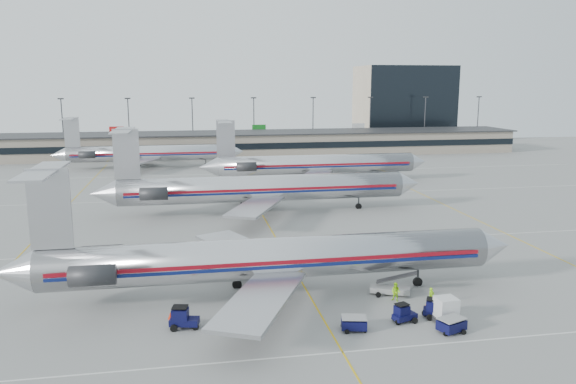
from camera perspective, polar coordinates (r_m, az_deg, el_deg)
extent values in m
plane|color=gray|center=(59.03, 0.79, -8.14)|extent=(260.00, 260.00, 0.00)
cube|color=silver|center=(68.40, -0.81, -5.43)|extent=(160.00, 0.15, 0.02)
cube|color=gray|center=(153.98, -6.19, 4.84)|extent=(160.00, 16.00, 6.00)
cube|color=black|center=(145.92, -5.96, 4.59)|extent=(160.00, 0.20, 1.60)
cube|color=#2D2D30|center=(153.68, -6.21, 5.99)|extent=(162.00, 17.00, 0.30)
cylinder|color=#38383D|center=(170.65, -21.91, 6.23)|extent=(0.30, 0.30, 15.00)
cube|color=#2D2D30|center=(170.29, -22.09, 8.78)|extent=(1.60, 0.40, 0.35)
cylinder|color=#38383D|center=(167.95, -15.85, 6.54)|extent=(0.30, 0.30, 15.00)
cube|color=#2D2D30|center=(167.59, -15.99, 9.13)|extent=(1.60, 0.40, 0.35)
cylinder|color=#38383D|center=(167.16, -9.66, 6.78)|extent=(0.30, 0.30, 15.00)
cube|color=#2D2D30|center=(166.80, -9.75, 9.38)|extent=(1.60, 0.40, 0.35)
cylinder|color=#38383D|center=(168.31, -3.48, 6.94)|extent=(0.30, 0.30, 15.00)
cube|color=#2D2D30|center=(167.94, -3.51, 9.53)|extent=(1.60, 0.40, 0.35)
cylinder|color=#38383D|center=(171.35, 2.55, 7.02)|extent=(0.30, 0.30, 15.00)
cube|color=#2D2D30|center=(170.99, 2.57, 9.56)|extent=(1.60, 0.40, 0.35)
cylinder|color=#38383D|center=(176.18, 8.31, 7.03)|extent=(0.30, 0.30, 15.00)
cube|color=#2D2D30|center=(175.83, 8.38, 9.50)|extent=(1.60, 0.40, 0.35)
cylinder|color=#38383D|center=(182.67, 13.72, 6.97)|extent=(0.30, 0.30, 15.00)
cube|color=#2D2D30|center=(182.33, 13.83, 9.35)|extent=(1.60, 0.40, 0.35)
cylinder|color=#38383D|center=(190.64, 18.71, 6.86)|extent=(0.30, 0.30, 15.00)
cube|color=#2D2D30|center=(190.32, 18.85, 9.14)|extent=(1.60, 0.40, 0.35)
cube|color=tan|center=(196.77, 11.62, 8.78)|extent=(30.00, 20.00, 25.00)
cylinder|color=silver|center=(51.80, -1.62, -6.74)|extent=(40.85, 3.78, 3.78)
cone|color=silver|center=(59.09, 20.13, -5.18)|extent=(3.27, 3.78, 3.78)
cone|color=#B1B1B6|center=(53.42, -26.17, -7.35)|extent=(3.68, 3.78, 3.78)
cube|color=maroon|center=(49.97, -1.30, -7.23)|extent=(38.81, 0.05, 0.36)
cube|color=#0C1754|center=(50.10, -1.29, -7.67)|extent=(38.81, 0.05, 0.29)
cube|color=#B1B1B6|center=(58.65, -4.65, -5.68)|extent=(9.50, 13.85, 0.33)
cube|color=#B1B1B6|center=(45.21, -2.84, -10.83)|extent=(9.50, 13.85, 0.33)
cube|color=#B1B1B6|center=(51.23, -23.05, -1.63)|extent=(3.47, 0.26, 6.94)
cube|color=#B1B1B6|center=(50.73, -23.67, 1.97)|extent=(2.45, 10.72, 0.18)
cylinder|color=#2D2D30|center=(54.57, -18.31, -6.05)|extent=(3.68, 1.74, 1.74)
cylinder|color=#2D2D30|center=(49.08, -19.24, -8.01)|extent=(3.68, 1.74, 1.74)
cylinder|color=#2D2D30|center=(56.48, 13.05, -8.43)|extent=(0.20, 0.20, 1.69)
cylinder|color=#2D2D30|center=(50.08, -4.71, -10.73)|extent=(0.20, 0.20, 1.69)
cylinder|color=#2D2D30|center=(54.65, -5.21, -8.85)|extent=(0.20, 0.20, 1.69)
cylinder|color=black|center=(56.64, 13.03, -8.89)|extent=(0.92, 0.31, 0.92)
cylinder|color=silver|center=(84.73, -2.48, 0.37)|extent=(42.77, 3.96, 3.96)
cone|color=silver|center=(90.70, 12.14, 0.84)|extent=(3.42, 3.96, 3.96)
cone|color=#B1B1B6|center=(84.88, -18.26, -0.16)|extent=(3.85, 3.96, 3.96)
cube|color=maroon|center=(82.77, -2.29, 0.23)|extent=(40.63, 0.05, 0.37)
cube|color=#0C1754|center=(82.85, -2.29, -0.06)|extent=(40.63, 0.05, 0.30)
cube|color=#B1B1B6|center=(91.99, -4.42, 0.52)|extent=(9.94, 14.50, 0.34)
cube|color=#B1B1B6|center=(77.41, -3.29, -1.46)|extent=(9.94, 14.50, 0.34)
cube|color=#B1B1B6|center=(83.59, -16.10, 3.70)|extent=(3.64, 0.27, 7.27)
cube|color=#B1B1B6|center=(83.28, -16.44, 6.03)|extent=(2.57, 11.23, 0.19)
cylinder|color=#2D2D30|center=(87.08, -13.27, 0.59)|extent=(3.85, 1.82, 1.82)
cylinder|color=#2D2D30|center=(81.10, -13.48, -0.17)|extent=(3.85, 1.82, 1.82)
cylinder|color=#2D2D30|center=(88.51, 7.19, -1.13)|extent=(0.21, 0.21, 1.76)
cylinder|color=#2D2D30|center=(82.46, -4.43, -1.98)|extent=(0.21, 0.21, 1.76)
cylinder|color=#2D2D30|center=(87.44, -4.77, -1.23)|extent=(0.21, 0.21, 1.76)
cylinder|color=black|center=(88.62, 7.18, -1.45)|extent=(0.96, 0.32, 0.96)
cylinder|color=silver|center=(111.11, 2.99, 2.83)|extent=(38.94, 3.79, 3.79)
cone|color=silver|center=(117.70, 13.06, 3.02)|extent=(3.28, 3.79, 3.79)
cone|color=#B1B1B6|center=(108.30, -8.07, 2.52)|extent=(3.69, 3.79, 3.79)
cube|color=maroon|center=(109.25, 3.22, 2.77)|extent=(36.99, 0.05, 0.36)
cube|color=#0C1754|center=(109.31, 3.22, 2.55)|extent=(36.99, 0.05, 0.29)
cube|color=#B1B1B6|center=(117.76, 1.22, 2.80)|extent=(9.53, 13.89, 0.33)
cube|color=#B1B1B6|center=(103.90, 2.78, 1.69)|extent=(9.53, 13.89, 0.33)
cube|color=#B1B1B6|center=(107.82, -6.34, 5.41)|extent=(3.48, 0.26, 6.97)
cube|color=#B1B1B6|center=(107.53, -6.54, 7.14)|extent=(2.46, 10.76, 0.18)
cylinder|color=#2D2D30|center=(111.60, -4.55, 3.00)|extent=(3.69, 1.74, 1.74)
cylinder|color=#2D2D30|center=(105.85, -4.24, 2.57)|extent=(3.69, 1.74, 1.74)
cylinder|color=#2D2D30|center=(115.27, 9.44, 1.61)|extent=(0.20, 0.20, 1.69)
cylinder|color=#2D2D30|center=(108.51, 1.69, 1.17)|extent=(0.20, 0.20, 1.69)
cylinder|color=#2D2D30|center=(113.26, 1.18, 1.59)|extent=(0.20, 0.20, 1.69)
cylinder|color=black|center=(115.35, 9.43, 1.37)|extent=(0.92, 0.31, 0.92)
cylinder|color=silver|center=(133.93, -13.80, 3.84)|extent=(36.89, 3.59, 3.59)
cone|color=silver|center=(134.16, -5.22, 4.12)|extent=(3.11, 3.59, 3.59)
cone|color=#B1B1B6|center=(136.71, -22.28, 3.48)|extent=(3.49, 3.59, 3.59)
cube|color=maroon|center=(132.13, -13.85, 3.81)|extent=(35.05, 0.05, 0.34)
cube|color=#0C1754|center=(132.18, -13.84, 3.64)|extent=(35.05, 0.05, 0.27)
cube|color=#B1B1B6|center=(140.92, -14.41, 3.76)|extent=(9.03, 13.16, 0.31)
cube|color=#B1B1B6|center=(127.47, -14.83, 3.00)|extent=(9.03, 13.16, 0.31)
cube|color=#B1B1B6|center=(135.57, -21.11, 5.67)|extent=(3.30, 0.24, 6.60)
cube|color=#B1B1B6|center=(135.41, -21.32, 6.97)|extent=(2.33, 10.19, 0.17)
cylinder|color=#2D2D30|center=(138.16, -19.38, 3.87)|extent=(3.49, 1.65, 1.65)
cylinder|color=#2D2D30|center=(132.74, -19.74, 3.58)|extent=(3.49, 1.65, 1.65)
cylinder|color=#2D2D30|center=(134.06, -8.35, 2.93)|extent=(0.19, 0.19, 1.60)
cylinder|color=#2D2D30|center=(132.19, -15.06, 2.55)|extent=(0.19, 0.19, 1.60)
cylinder|color=#2D2D30|center=(136.78, -14.91, 2.83)|extent=(0.19, 0.19, 1.60)
cylinder|color=black|center=(134.13, -8.35, 2.73)|extent=(0.87, 0.29, 0.87)
cube|color=black|center=(46.89, -10.48, -12.80)|extent=(2.49, 1.60, 0.52)
cube|color=black|center=(46.65, -10.90, -12.11)|extent=(1.44, 1.28, 0.94)
cube|color=black|center=(46.41, -10.93, -11.39)|extent=(1.38, 1.22, 0.08)
cylinder|color=black|center=(47.48, -9.43, -12.83)|extent=(0.59, 0.19, 0.59)
cylinder|color=black|center=(46.52, -9.41, -13.34)|extent=(0.59, 0.19, 0.59)
cylinder|color=black|center=(47.50, -11.50, -12.89)|extent=(0.59, 0.19, 0.59)
cylinder|color=black|center=(46.55, -11.52, -13.41)|extent=(0.59, 0.19, 0.59)
cube|color=black|center=(48.23, 11.77, -12.26)|extent=(2.18, 1.56, 0.45)
cube|color=black|center=(47.93, 11.49, -11.71)|extent=(1.30, 1.19, 0.80)
cube|color=black|center=(47.73, 11.52, -11.12)|extent=(1.25, 1.14, 0.07)
cylinder|color=black|center=(48.96, 12.36, -12.23)|extent=(0.50, 0.16, 0.50)
cylinder|color=black|center=(48.21, 12.77, -12.63)|extent=(0.50, 0.16, 0.50)
cylinder|color=black|center=(48.46, 10.76, -12.42)|extent=(0.50, 0.16, 0.50)
cylinder|color=black|center=(47.70, 11.15, -12.83)|extent=(0.50, 0.16, 0.50)
cube|color=black|center=(49.63, 14.80, -11.68)|extent=(2.35, 1.87, 0.48)
cube|color=black|center=(49.30, 14.53, -11.11)|extent=(1.45, 1.36, 0.86)
cube|color=black|center=(49.09, 14.56, -10.49)|extent=(1.38, 1.30, 0.08)
cylinder|color=black|center=(50.43, 15.36, -11.65)|extent=(0.53, 0.17, 0.53)
cylinder|color=black|center=(49.65, 15.84, -12.05)|extent=(0.53, 0.17, 0.53)
cylinder|color=black|center=(49.82, 13.74, -11.86)|extent=(0.53, 0.17, 0.53)
cylinder|color=black|center=(49.03, 14.20, -12.27)|extent=(0.53, 0.17, 0.53)
cube|color=black|center=(47.28, 16.28, -12.84)|extent=(2.44, 2.08, 0.76)
cube|color=gray|center=(47.07, 16.31, -12.23)|extent=(2.44, 2.08, 0.07)
cylinder|color=black|center=(48.25, 16.76, -12.89)|extent=(0.39, 0.15, 0.39)
cylinder|color=black|center=(47.29, 17.43, -13.43)|extent=(0.39, 0.15, 0.39)
cylinder|color=black|center=(47.61, 15.08, -13.13)|extent=(0.39, 0.15, 0.39)
cylinder|color=black|center=(46.64, 15.72, -13.69)|extent=(0.39, 0.15, 0.39)
cube|color=black|center=(46.09, 6.71, -13.12)|extent=(2.23, 1.76, 0.73)
cube|color=gray|center=(45.88, 6.72, -12.53)|extent=(2.23, 1.76, 0.06)
cylinder|color=black|center=(46.95, 7.37, -13.19)|extent=(0.38, 0.15, 0.38)
cylinder|color=black|center=(45.96, 7.81, -13.76)|extent=(0.38, 0.15, 0.38)
cylinder|color=black|center=(46.56, 5.60, -13.36)|extent=(0.38, 0.15, 0.38)
cylinder|color=black|center=(45.55, 6.01, -13.94)|extent=(0.38, 0.15, 0.38)
cube|color=#2D2D30|center=(49.13, 15.71, -12.28)|extent=(2.13, 1.83, 0.33)
cube|color=silver|center=(48.75, 15.77, -11.21)|extent=(1.79, 1.69, 1.65)
cylinder|color=black|center=(50.05, 16.17, -12.04)|extent=(0.26, 0.13, 0.26)
cylinder|color=black|center=(48.97, 16.87, -12.61)|extent=(0.26, 0.13, 0.26)
cylinder|color=black|center=(49.41, 14.53, -12.26)|extent=(0.26, 0.13, 0.26)
cylinder|color=black|center=(48.32, 15.20, -12.85)|extent=(0.26, 0.13, 0.26)
cube|color=gray|center=(53.84, 10.32, -9.74)|extent=(3.87, 2.66, 0.51)
cube|color=#2D2D30|center=(53.65, 10.97, -8.51)|extent=(3.76, 2.31, 1.31)
cylinder|color=black|center=(54.85, 11.41, -9.61)|extent=(0.51, 0.16, 0.51)
cylinder|color=black|center=(53.88, 11.85, -10.01)|extent=(0.51, 0.16, 0.51)
cylinder|color=black|center=(53.97, 8.77, -9.86)|extent=(0.51, 0.16, 0.51)
cylinder|color=black|center=(52.99, 9.16, -10.27)|extent=(0.51, 0.16, 0.51)
imported|color=#95E315|center=(51.97, 14.35, -10.26)|extent=(0.69, 0.56, 1.63)
imported|color=#A0ED16|center=(52.19, 10.90, -9.95)|extent=(1.07, 1.05, 1.73)
cone|color=red|center=(51.55, 13.93, -11.08)|extent=(0.42, 0.42, 0.53)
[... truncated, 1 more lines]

